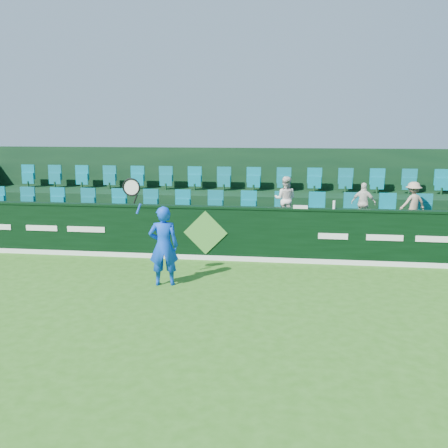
# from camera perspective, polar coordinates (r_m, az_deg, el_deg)

# --- Properties ---
(ground) EXTENTS (60.00, 60.00, 0.00)m
(ground) POSITION_cam_1_polar(r_m,az_deg,el_deg) (8.90, -6.35, -10.71)
(ground) COLOR #2C6618
(ground) RESTS_ON ground
(sponsor_hoarding) EXTENTS (16.00, 0.25, 1.35)m
(sponsor_hoarding) POSITION_cam_1_polar(r_m,az_deg,el_deg) (12.46, -2.04, -1.01)
(sponsor_hoarding) COLOR black
(sponsor_hoarding) RESTS_ON ground
(stand_tier_front) EXTENTS (16.00, 2.00, 0.80)m
(stand_tier_front) POSITION_cam_1_polar(r_m,az_deg,el_deg) (13.58, -1.27, -1.16)
(stand_tier_front) COLOR black
(stand_tier_front) RESTS_ON ground
(stand_tier_back) EXTENTS (16.00, 1.80, 1.30)m
(stand_tier_back) POSITION_cam_1_polar(r_m,az_deg,el_deg) (15.37, -0.20, 1.26)
(stand_tier_back) COLOR black
(stand_tier_back) RESTS_ON ground
(stand_rear) EXTENTS (16.00, 4.10, 2.60)m
(stand_rear) POSITION_cam_1_polar(r_m,az_deg,el_deg) (15.72, 0.02, 3.58)
(stand_rear) COLOR black
(stand_rear) RESTS_ON ground
(seat_row_front) EXTENTS (13.50, 0.50, 0.60)m
(seat_row_front) POSITION_cam_1_polar(r_m,az_deg,el_deg) (13.84, -1.03, 2.03)
(seat_row_front) COLOR #077689
(seat_row_front) RESTS_ON stand_tier_front
(seat_row_back) EXTENTS (13.50, 0.50, 0.60)m
(seat_row_back) POSITION_cam_1_polar(r_m,az_deg,el_deg) (15.53, -0.05, 4.91)
(seat_row_back) COLOR #077689
(seat_row_back) RESTS_ON stand_tier_back
(tennis_player) EXTENTS (1.20, 0.52, 2.32)m
(tennis_player) POSITION_cam_1_polar(r_m,az_deg,el_deg) (10.48, -6.97, -2.41)
(tennis_player) COLOR blue
(tennis_player) RESTS_ON ground
(spectator_left) EXTENTS (0.63, 0.52, 1.19)m
(spectator_left) POSITION_cam_1_polar(r_m,az_deg,el_deg) (13.26, 7.01, 2.84)
(spectator_left) COLOR white
(spectator_left) RESTS_ON stand_tier_front
(spectator_middle) EXTENTS (0.67, 0.43, 1.06)m
(spectator_middle) POSITION_cam_1_polar(r_m,az_deg,el_deg) (13.41, 15.66, 2.31)
(spectator_middle) COLOR white
(spectator_middle) RESTS_ON stand_tier_front
(spectator_right) EXTENTS (0.81, 0.65, 1.10)m
(spectator_right) POSITION_cam_1_polar(r_m,az_deg,el_deg) (13.64, 20.76, 2.23)
(spectator_right) COLOR tan
(spectator_right) RESTS_ON stand_tier_front
(towel) EXTENTS (0.35, 0.23, 0.05)m
(towel) POSITION_cam_1_polar(r_m,az_deg,el_deg) (12.16, 8.72, 1.94)
(towel) COLOR silver
(towel) RESTS_ON sponsor_hoarding
(drinks_bottle) EXTENTS (0.06, 0.06, 0.20)m
(drinks_bottle) POSITION_cam_1_polar(r_m,az_deg,el_deg) (12.20, 12.47, 2.17)
(drinks_bottle) COLOR white
(drinks_bottle) RESTS_ON sponsor_hoarding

